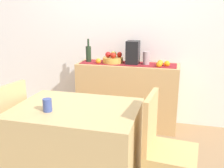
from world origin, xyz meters
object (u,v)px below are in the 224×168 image
coffee_maker (133,53)px  wine_bottle (89,53)px  coffee_cup (47,105)px  dining_table (78,147)px  chair_near_window (2,146)px  ceramic_vase (146,58)px  fruit_bowl (113,60)px  sideboard_console (127,95)px

coffee_maker → wine_bottle: bearing=180.0°
wine_bottle → coffee_cup: bearing=-83.2°
dining_table → wine_bottle: bearing=105.1°
coffee_cup → chair_near_window: chair_near_window is taller
ceramic_vase → dining_table: (-0.41, -1.35, -0.57)m
wine_bottle → coffee_cup: wine_bottle is taller
coffee_maker → fruit_bowl: bearing=180.0°
ceramic_vase → coffee_cup: bearing=-111.9°
ceramic_vase → dining_table: size_ratio=0.16×
fruit_bowl → coffee_maker: coffee_maker is taller
fruit_bowl → chair_near_window: (-0.76, -1.35, -0.64)m
wine_bottle → chair_near_window: 1.59m
dining_table → coffee_maker: bearing=80.0°
coffee_cup → dining_table: bearing=36.4°
wine_bottle → dining_table: bearing=-74.9°
coffee_maker → dining_table: 1.51m
fruit_bowl → wine_bottle: (-0.34, 0.00, 0.07)m
coffee_maker → ceramic_vase: 0.18m
coffee_maker → dining_table: coffee_maker is taller
sideboard_console → coffee_cup: (-0.36, -1.49, 0.36)m
dining_table → coffee_cup: (-0.19, -0.14, 0.42)m
dining_table → chair_near_window: (-0.79, -0.00, -0.10)m
sideboard_console → wine_bottle: wine_bottle is taller
coffee_maker → ceramic_vase: bearing=0.0°
coffee_maker → chair_near_window: size_ratio=0.33×
ceramic_vase → coffee_maker: bearing=180.0°
sideboard_console → ceramic_vase: ceramic_vase is taller
dining_table → chair_near_window: bearing=-179.8°
chair_near_window → wine_bottle: bearing=72.7°
coffee_cup → fruit_bowl: bearing=83.9°
ceramic_vase → chair_near_window: (-1.20, -1.35, -0.68)m
fruit_bowl → chair_near_window: 1.68m
coffee_maker → sideboard_console: bearing=180.0°
ceramic_vase → chair_near_window: size_ratio=0.19×
wine_bottle → coffee_cup: size_ratio=2.95×
fruit_bowl → coffee_cup: fruit_bowl is taller
coffee_maker → coffee_cup: coffee_maker is taller
wine_bottle → ceramic_vase: wine_bottle is taller
sideboard_console → wine_bottle: size_ratio=4.28×
coffee_maker → ceramic_vase: (0.17, 0.00, -0.06)m
wine_bottle → ceramic_vase: 0.78m
wine_bottle → dining_table: 1.52m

